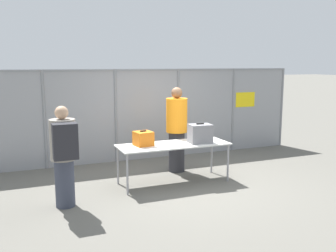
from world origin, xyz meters
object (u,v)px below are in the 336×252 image
object	(u,v)px
traveler_hooded	(64,153)
utility_trailer	(213,126)
suitcase_orange	(143,139)
suitcase_grey	(200,134)
security_worker_near	(177,128)
inspection_table	(174,147)

from	to	relation	value
traveler_hooded	utility_trailer	size ratio (longest dim) A/B	0.46
suitcase_orange	traveler_hooded	distance (m)	1.69
suitcase_grey	utility_trailer	size ratio (longest dim) A/B	0.12
suitcase_orange	utility_trailer	world-z (taller)	suitcase_orange
suitcase_orange	traveler_hooded	size ratio (longest dim) A/B	0.22
traveler_hooded	security_worker_near	bearing A→B (deg)	4.62
suitcase_grey	utility_trailer	distance (m)	4.34
suitcase_grey	security_worker_near	distance (m)	0.84
traveler_hooded	utility_trailer	distance (m)	6.47
suitcase_grey	inspection_table	bearing A→B (deg)	170.54
inspection_table	utility_trailer	bearing A→B (deg)	51.24
suitcase_orange	inspection_table	bearing A→B (deg)	-9.34
security_worker_near	utility_trailer	world-z (taller)	security_worker_near
security_worker_near	utility_trailer	size ratio (longest dim) A/B	0.50
suitcase_orange	suitcase_grey	size ratio (longest dim) A/B	0.79
suitcase_orange	utility_trailer	distance (m)	4.89
inspection_table	suitcase_orange	size ratio (longest dim) A/B	6.07
suitcase_orange	suitcase_grey	bearing A→B (deg)	-9.40
inspection_table	suitcase_grey	distance (m)	0.60
utility_trailer	suitcase_orange	bearing A→B (deg)	-134.93
suitcase_orange	traveler_hooded	world-z (taller)	traveler_hooded
inspection_table	security_worker_near	xyz separation A→B (m)	(0.39, 0.73, 0.22)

